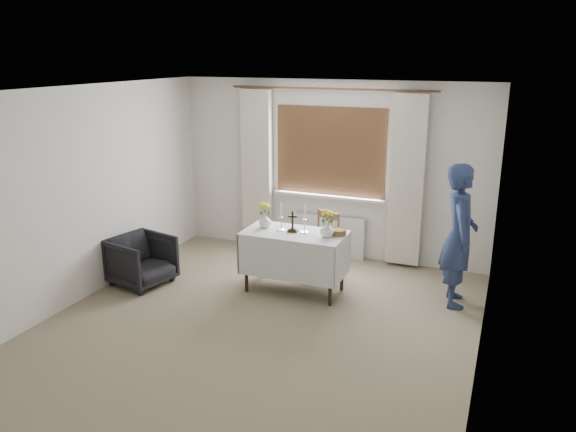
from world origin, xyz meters
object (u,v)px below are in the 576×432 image
at_px(armchair, 142,261).
at_px(flower_vase_left, 265,221).
at_px(wooden_cross, 293,222).
at_px(wooden_chair, 320,244).
at_px(person, 459,235).
at_px(flower_vase_right, 327,230).
at_px(altar_table, 294,262).

relative_size(armchair, flower_vase_left, 4.17).
distance_m(armchair, wooden_cross, 2.00).
height_order(wooden_chair, person, person).
bearing_deg(armchair, flower_vase_right, -64.85).
xyz_separation_m(wooden_chair, person, (1.77, -0.28, 0.42)).
relative_size(wooden_cross, flower_vase_left, 1.55).
xyz_separation_m(armchair, flower_vase_right, (2.29, 0.51, 0.53)).
bearing_deg(flower_vase_left, armchair, -158.41).
distance_m(wooden_cross, flower_vase_right, 0.45).
height_order(armchair, flower_vase_right, flower_vase_right).
bearing_deg(wooden_chair, armchair, -130.00).
relative_size(armchair, wooden_cross, 2.68).
bearing_deg(person, armchair, 91.75).
relative_size(altar_table, wooden_cross, 4.80).
height_order(armchair, flower_vase_left, flower_vase_left).
xyz_separation_m(altar_table, wooden_cross, (-0.03, 0.01, 0.51)).
xyz_separation_m(person, wooden_cross, (-1.90, -0.38, 0.05)).
relative_size(wooden_chair, wooden_cross, 3.21).
bearing_deg(armchair, wooden_chair, -46.39).
xyz_separation_m(person, flower_vase_right, (-1.46, -0.40, 0.01)).
distance_m(altar_table, flower_vase_right, 0.63).
bearing_deg(wooden_chair, flower_vase_left, -111.47).
relative_size(altar_table, person, 0.74).
height_order(altar_table, person, person).
bearing_deg(armchair, wooden_cross, -61.32).
xyz_separation_m(altar_table, armchair, (-1.87, -0.52, -0.07)).
distance_m(armchair, flower_vase_right, 2.41).
xyz_separation_m(wooden_chair, flower_vase_right, (0.31, -0.68, 0.43)).
distance_m(person, flower_vase_left, 2.31).
xyz_separation_m(armchair, person, (3.75, 0.91, 0.52)).
xyz_separation_m(altar_table, wooden_chair, (0.11, 0.67, 0.03)).
bearing_deg(armchair, person, -63.74).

